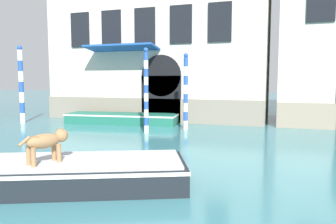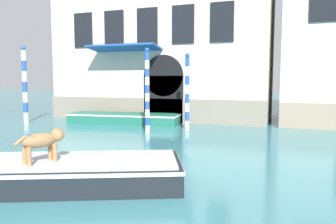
{
  "view_description": "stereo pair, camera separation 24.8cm",
  "coord_description": "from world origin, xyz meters",
  "px_view_note": "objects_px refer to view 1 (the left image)",
  "views": [
    {
      "loc": [
        8.26,
        -0.8,
        2.41
      ],
      "look_at": [
        4.36,
        10.69,
        1.2
      ],
      "focal_mm": 35.0,
      "sensor_mm": 36.0,
      "label": 1
    },
    {
      "loc": [
        8.49,
        -0.72,
        2.41
      ],
      "look_at": [
        4.36,
        10.69,
        1.2
      ],
      "focal_mm": 35.0,
      "sensor_mm": 36.0,
      "label": 2
    }
  ],
  "objects_px": {
    "boat_moored_near_palazzo": "(122,118)",
    "mooring_pole_0": "(186,91)",
    "boat_foreground": "(25,174)",
    "mooring_pole_1": "(146,91)",
    "mooring_pole_4": "(21,84)",
    "dog_on_deck": "(47,141)"
  },
  "relations": [
    {
      "from": "boat_moored_near_palazzo",
      "to": "mooring_pole_0",
      "type": "distance_m",
      "value": 4.33
    },
    {
      "from": "boat_moored_near_palazzo",
      "to": "boat_foreground",
      "type": "bearing_deg",
      "value": -81.4
    },
    {
      "from": "boat_foreground",
      "to": "mooring_pole_0",
      "type": "bearing_deg",
      "value": 60.02
    },
    {
      "from": "boat_foreground",
      "to": "mooring_pole_0",
      "type": "height_order",
      "value": "mooring_pole_0"
    },
    {
      "from": "mooring_pole_1",
      "to": "mooring_pole_4",
      "type": "bearing_deg",
      "value": 172.72
    },
    {
      "from": "boat_moored_near_palazzo",
      "to": "mooring_pole_4",
      "type": "relative_size",
      "value": 1.47
    },
    {
      "from": "boat_foreground",
      "to": "dog_on_deck",
      "type": "height_order",
      "value": "dog_on_deck"
    },
    {
      "from": "dog_on_deck",
      "to": "boat_moored_near_palazzo",
      "type": "height_order",
      "value": "dog_on_deck"
    },
    {
      "from": "dog_on_deck",
      "to": "boat_foreground",
      "type": "bearing_deg",
      "value": 115.52
    },
    {
      "from": "mooring_pole_0",
      "to": "mooring_pole_4",
      "type": "xyz_separation_m",
      "value": [
        -9.17,
        -0.66,
        0.3
      ]
    },
    {
      "from": "boat_foreground",
      "to": "mooring_pole_1",
      "type": "bearing_deg",
      "value": 68.68
    },
    {
      "from": "mooring_pole_0",
      "to": "boat_moored_near_palazzo",
      "type": "bearing_deg",
      "value": 165.55
    },
    {
      "from": "boat_moored_near_palazzo",
      "to": "mooring_pole_4",
      "type": "bearing_deg",
      "value": -169.22
    },
    {
      "from": "boat_foreground",
      "to": "mooring_pole_4",
      "type": "xyz_separation_m",
      "value": [
        -8.12,
        8.75,
        1.81
      ]
    },
    {
      "from": "mooring_pole_0",
      "to": "mooring_pole_4",
      "type": "bearing_deg",
      "value": -175.9
    },
    {
      "from": "mooring_pole_0",
      "to": "mooring_pole_1",
      "type": "height_order",
      "value": "mooring_pole_1"
    },
    {
      "from": "boat_foreground",
      "to": "dog_on_deck",
      "type": "xyz_separation_m",
      "value": [
        0.61,
        0.01,
        0.77
      ]
    },
    {
      "from": "boat_foreground",
      "to": "mooring_pole_4",
      "type": "height_order",
      "value": "mooring_pole_4"
    },
    {
      "from": "dog_on_deck",
      "to": "mooring_pole_4",
      "type": "height_order",
      "value": "mooring_pole_4"
    },
    {
      "from": "boat_foreground",
      "to": "mooring_pole_0",
      "type": "xyz_separation_m",
      "value": [
        1.04,
        9.41,
        1.51
      ]
    },
    {
      "from": "boat_foreground",
      "to": "mooring_pole_1",
      "type": "height_order",
      "value": "mooring_pole_1"
    },
    {
      "from": "boat_moored_near_palazzo",
      "to": "mooring_pole_0",
      "type": "height_order",
      "value": "mooring_pole_0"
    }
  ]
}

